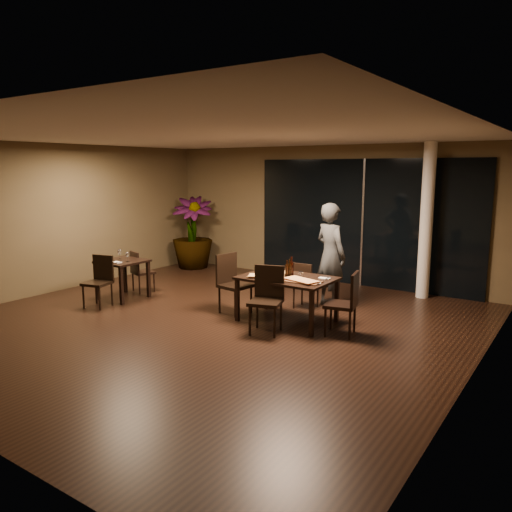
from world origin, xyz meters
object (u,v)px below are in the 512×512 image
at_px(chair_side_near, 100,278).
at_px(diner, 331,255).
at_px(bottle_b, 290,268).
at_px(potted_plant, 192,233).
at_px(side_table, 123,267).
at_px(chair_main_far, 304,283).
at_px(chair_main_near, 267,295).
at_px(main_table, 287,282).
at_px(chair_main_right, 346,300).
at_px(chair_side_far, 140,269).
at_px(bottle_c, 292,267).
at_px(bottle_a, 287,269).
at_px(chair_main_left, 231,280).

distance_m(chair_side_near, diner, 4.23).
bearing_deg(bottle_b, potted_plant, 149.86).
bearing_deg(diner, side_table, 49.39).
relative_size(chair_main_far, chair_main_near, 0.83).
distance_m(main_table, chair_main_right, 1.10).
xyz_separation_m(side_table, chair_main_near, (3.40, -0.10, -0.05)).
height_order(chair_main_far, chair_side_near, chair_side_near).
xyz_separation_m(chair_side_far, chair_side_near, (0.18, -1.13, 0.05)).
distance_m(chair_main_right, bottle_c, 1.14).
bearing_deg(chair_main_near, diner, 67.50).
xyz_separation_m(diner, bottle_b, (-0.16, -1.19, -0.05)).
bearing_deg(bottle_a, chair_main_left, -175.18).
xyz_separation_m(chair_side_near, potted_plant, (-0.98, 3.67, 0.38)).
bearing_deg(chair_main_right, bottle_b, -110.24).
xyz_separation_m(side_table, chair_side_near, (0.08, -0.61, -0.10)).
xyz_separation_m(chair_main_near, diner, (0.17, 1.85, 0.38)).
relative_size(main_table, side_table, 1.88).
bearing_deg(chair_main_near, chair_side_near, 171.39).
distance_m(main_table, diner, 1.29).
bearing_deg(chair_main_left, diner, -34.72).
bearing_deg(potted_plant, main_table, -30.76).
distance_m(chair_main_far, bottle_c, 0.87).
bearing_deg(chair_main_left, chair_main_far, -37.98).
relative_size(main_table, chair_main_far, 1.77).
height_order(side_table, bottle_c, bottle_c).
bearing_deg(chair_main_right, potted_plant, -128.63).
xyz_separation_m(main_table, diner, (0.17, 1.25, 0.27)).
relative_size(chair_main_near, chair_main_left, 0.99).
relative_size(chair_main_far, bottle_b, 2.92).
distance_m(chair_main_left, bottle_a, 1.12).
bearing_deg(chair_main_right, chair_side_near, -89.50).
distance_m(chair_main_far, bottle_a, 0.91).
xyz_separation_m(bottle_a, bottle_b, (0.02, 0.04, 0.01)).
height_order(chair_main_left, chair_side_far, chair_main_left).
bearing_deg(bottle_b, chair_side_near, -160.76).
relative_size(chair_side_far, bottle_c, 2.58).
height_order(chair_main_left, chair_side_near, chair_main_left).
bearing_deg(bottle_a, diner, 81.42).
xyz_separation_m(main_table, side_table, (-3.40, -0.50, -0.05)).
distance_m(bottle_a, bottle_c, 0.09).
relative_size(chair_main_near, chair_main_right, 1.05).
bearing_deg(chair_main_near, bottle_b, 72.05).
relative_size(chair_main_far, bottle_a, 3.07).
bearing_deg(chair_main_far, bottle_a, 96.36).
xyz_separation_m(chair_main_right, bottle_b, (-1.08, 0.15, 0.35)).
bearing_deg(chair_main_near, bottle_a, 74.30).
bearing_deg(potted_plant, bottle_b, -30.14).
bearing_deg(chair_side_near, chair_main_right, -0.52).
bearing_deg(diner, main_table, 105.49).
relative_size(chair_main_right, bottle_c, 2.98).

